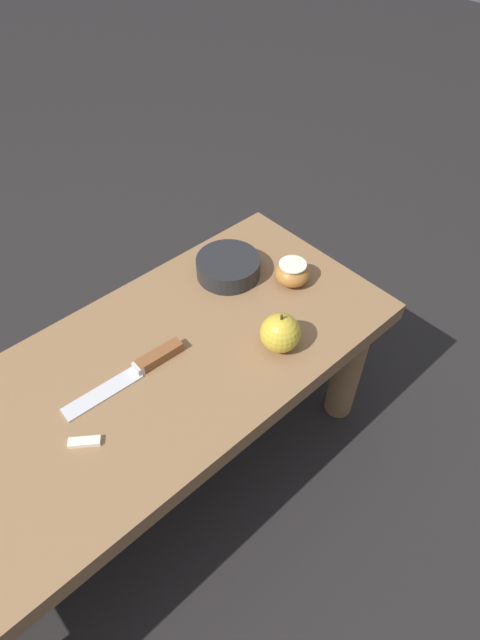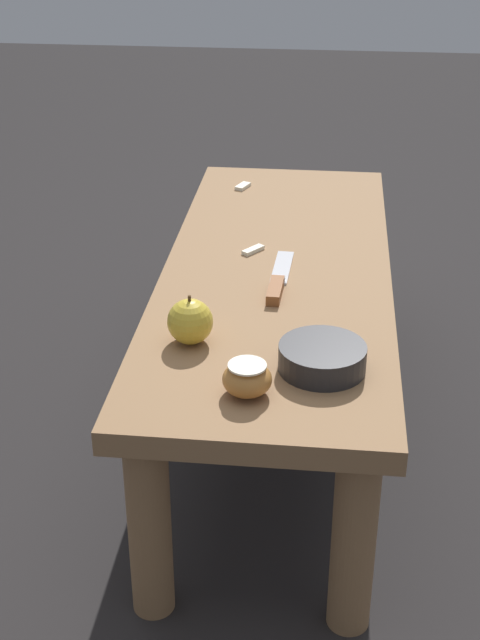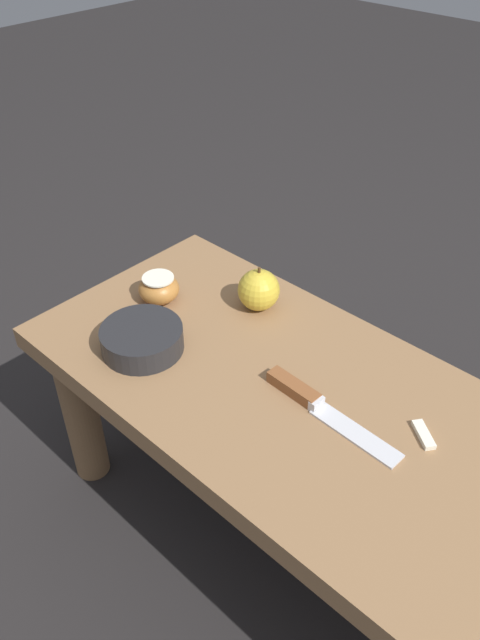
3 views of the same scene
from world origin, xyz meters
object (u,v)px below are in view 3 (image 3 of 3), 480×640
Objects in this scene: knife at (312,401)px; apple_whole at (259,290)px; apple_cut at (159,288)px; wooden_bench at (360,464)px; bowl at (142,339)px.

apple_whole is at bearing 152.36° from knife.
knife is 3.22× the size of apple_cut.
wooden_bench is 13.73× the size of apple_whole.
knife is (0.09, 0.01, 0.07)m from wooden_bench.
bowl is (-0.08, 0.11, -0.01)m from apple_cut.
wooden_bench is 0.40m from bowl.
apple_cut is (0.15, 0.11, -0.01)m from apple_whole.
wooden_bench is at bearing -165.68° from bowl.
apple_whole is 0.23m from bowl.
apple_cut is (0.37, -0.02, 0.02)m from knife.
wooden_bench is 0.47m from apple_cut.
apple_cut is at bearing -1.55° from wooden_bench.
apple_cut is (0.46, -0.01, 0.09)m from wooden_bench.
knife is 0.37m from apple_cut.
apple_whole is (0.22, -0.13, 0.03)m from knife.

